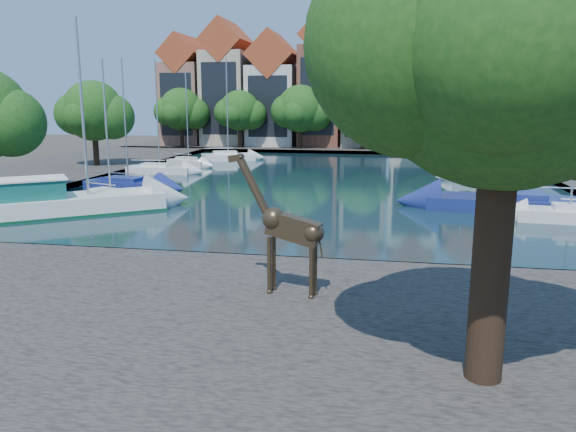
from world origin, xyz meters
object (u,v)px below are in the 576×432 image
Objects in this scene: motorsailer at (58,200)px; sailboat_right_a at (570,212)px; sailboat_left_a at (111,196)px; giraffe_statue at (286,227)px; plane_tree at (514,40)px.

motorsailer is 28.47m from sailboat_right_a.
motorsailer reaches higher than sailboat_left_a.
motorsailer reaches higher than giraffe_statue.
plane_tree is 29.22m from sailboat_left_a.
motorsailer is (-15.50, 12.08, -1.74)m from giraffe_statue.
motorsailer is at bearing -109.36° from sailboat_left_a.
plane_tree is 0.97× the size of motorsailer.
motorsailer is at bearing 141.25° from plane_tree.
sailboat_right_a is (27.00, -0.58, 0.00)m from sailboat_left_a.
sailboat_right_a is at bearing -1.24° from sailboat_left_a.
plane_tree reaches higher than motorsailer.
sailboat_left_a reaches higher than giraffe_statue.
sailboat_left_a is 0.91× the size of sailboat_right_a.
sailboat_left_a is at bearing 70.64° from motorsailer.
motorsailer is (-20.91, 16.78, -6.75)m from plane_tree.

